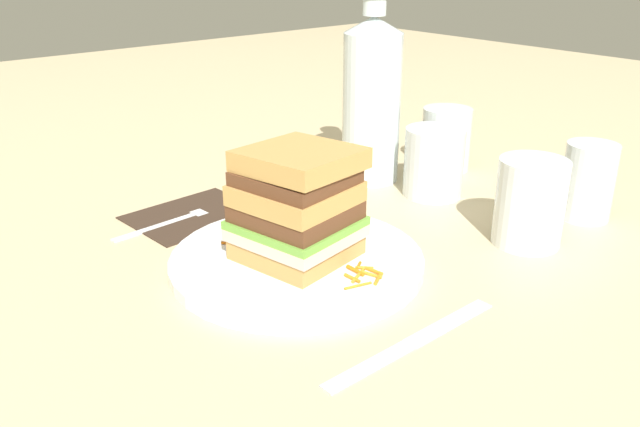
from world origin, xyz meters
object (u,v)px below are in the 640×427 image
water_bottle (372,98)px  empty_tumbler_2 (446,139)px  empty_tumbler_1 (588,181)px  juice_glass (529,208)px  fork (178,217)px  empty_tumbler_0 (434,162)px  sandwich (298,206)px  knife (409,344)px  napkin_dark (194,214)px  main_plate (298,262)px

water_bottle → empty_tumbler_2: water_bottle is taller
empty_tumbler_1 → juice_glass: bearing=-91.9°
fork → empty_tumbler_0: bearing=64.7°
sandwich → empty_tumbler_0: size_ratio=1.40×
fork → juice_glass: 0.41m
empty_tumbler_0 → empty_tumbler_1: empty_tumbler_1 is taller
fork → empty_tumbler_1: size_ratio=1.78×
empty_tumbler_1 → empty_tumbler_2: 0.23m
juice_glass → empty_tumbler_0: 0.17m
fork → knife: 0.36m
fork → juice_glass: (0.31, 0.27, 0.04)m
napkin_dark → fork: (0.00, -0.02, 0.00)m
main_plate → empty_tumbler_1: (0.12, 0.35, 0.04)m
empty_tumbler_0 → empty_tumbler_1: bearing=25.4°
empty_tumbler_2 → empty_tumbler_1: bearing=-3.6°
main_plate → sandwich: size_ratio=2.08×
sandwich → napkin_dark: sandwich is taller
fork → juice_glass: bearing=40.6°
knife → empty_tumbler_1: empty_tumbler_1 is taller
sandwich → knife: (0.17, -0.02, -0.07)m
sandwich → knife: 0.19m
knife → fork: bearing=-177.7°
water_bottle → juice_glass: bearing=-3.7°
main_plate → sandwich: (-0.00, 0.00, 0.06)m
knife → empty_tumbler_2: empty_tumbler_2 is taller
fork → empty_tumbler_1: (0.31, 0.38, 0.04)m
main_plate → sandwich: sandwich is taller
water_bottle → empty_tumbler_0: 0.12m
fork → sandwich: bearing=10.4°
fork → empty_tumbler_0: size_ratio=1.84×
main_plate → water_bottle: water_bottle is taller
knife → empty_tumbler_0: size_ratio=2.21×
sandwich → empty_tumbler_0: 0.27m
napkin_dark → knife: same height
empty_tumbler_1 → fork: bearing=-129.3°
main_plate → empty_tumbler_0: bearing=100.2°
main_plate → empty_tumbler_2: bearing=106.4°
sandwich → knife: bearing=-6.7°
juice_glass → empty_tumbler_1: bearing=88.1°
water_bottle → napkin_dark: bearing=-99.7°
knife → empty_tumbler_2: size_ratio=2.19×
napkin_dark → empty_tumbler_0: bearing=62.7°
napkin_dark → fork: fork is taller
main_plate → juice_glass: bearing=62.8°
main_plate → knife: 0.17m
juice_glass → empty_tumbler_2: 0.26m
napkin_dark → water_bottle: size_ratio=0.57×
empty_tumbler_1 → sandwich: bearing=-109.6°
knife → water_bottle: bearing=140.1°
fork → empty_tumbler_0: empty_tumbler_0 is taller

